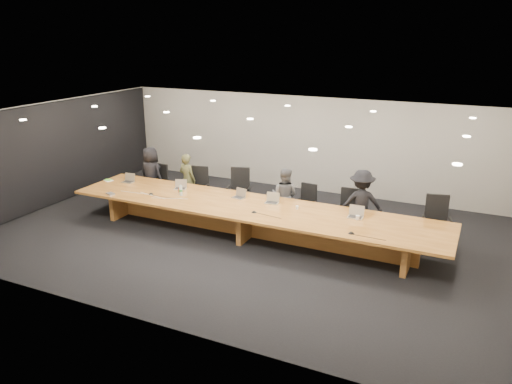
# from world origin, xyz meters

# --- Properties ---
(ground) EXTENTS (12.00, 12.00, 0.00)m
(ground) POSITION_xyz_m (0.00, 0.00, 0.00)
(ground) COLOR black
(ground) RESTS_ON ground
(back_wall) EXTENTS (12.00, 0.02, 2.80)m
(back_wall) POSITION_xyz_m (0.00, 4.00, 1.40)
(back_wall) COLOR #BBB6AA
(back_wall) RESTS_ON ground
(left_wall_panel) EXTENTS (0.08, 7.84, 2.74)m
(left_wall_panel) POSITION_xyz_m (-5.94, 0.00, 1.37)
(left_wall_panel) COLOR black
(left_wall_panel) RESTS_ON ground
(conference_table) EXTENTS (9.00, 1.80, 0.75)m
(conference_table) POSITION_xyz_m (0.00, 0.00, 0.52)
(conference_table) COLOR brown
(conference_table) RESTS_ON ground
(chair_far_left) EXTENTS (0.59, 0.59, 1.06)m
(chair_far_left) POSITION_xyz_m (-3.48, 1.17, 0.53)
(chair_far_left) COLOR black
(chair_far_left) RESTS_ON ground
(chair_left) EXTENTS (0.66, 0.66, 1.13)m
(chair_left) POSITION_xyz_m (-2.17, 1.18, 0.57)
(chair_left) COLOR black
(chair_left) RESTS_ON ground
(chair_mid_left) EXTENTS (0.76, 0.76, 1.20)m
(chair_mid_left) POSITION_xyz_m (-0.99, 1.33, 0.60)
(chair_mid_left) COLOR black
(chair_mid_left) RESTS_ON ground
(chair_mid_right) EXTENTS (0.56, 0.56, 1.00)m
(chair_mid_right) POSITION_xyz_m (0.87, 1.34, 0.50)
(chair_mid_right) COLOR black
(chair_mid_right) RESTS_ON ground
(chair_right) EXTENTS (0.56, 0.56, 1.04)m
(chair_right) POSITION_xyz_m (1.95, 1.29, 0.52)
(chair_right) COLOR black
(chair_right) RESTS_ON ground
(chair_far_right) EXTENTS (0.72, 0.72, 1.18)m
(chair_far_right) POSITION_xyz_m (3.99, 1.20, 0.59)
(chair_far_right) COLOR black
(chair_far_right) RESTS_ON ground
(person_a) EXTENTS (0.82, 0.59, 1.55)m
(person_a) POSITION_xyz_m (-3.64, 1.13, 0.78)
(person_a) COLOR black
(person_a) RESTS_ON ground
(person_b) EXTENTS (0.58, 0.42, 1.45)m
(person_b) POSITION_xyz_m (-2.52, 1.25, 0.73)
(person_b) COLOR #3F3F22
(person_b) RESTS_ON ground
(person_c) EXTENTS (0.70, 0.55, 1.41)m
(person_c) POSITION_xyz_m (0.38, 1.15, 0.71)
(person_c) COLOR #4C4C4E
(person_c) RESTS_ON ground
(person_d) EXTENTS (1.16, 0.89, 1.59)m
(person_d) POSITION_xyz_m (2.30, 1.15, 0.80)
(person_d) COLOR black
(person_d) RESTS_ON ground
(laptop_a) EXTENTS (0.32, 0.24, 0.24)m
(laptop_a) POSITION_xyz_m (-3.77, 0.29, 0.87)
(laptop_a) COLOR #B6A88B
(laptop_a) RESTS_ON conference_table
(laptop_b) EXTENTS (0.36, 0.31, 0.24)m
(laptop_b) POSITION_xyz_m (-2.18, 0.39, 0.87)
(laptop_b) COLOR tan
(laptop_b) RESTS_ON conference_table
(laptop_c) EXTENTS (0.33, 0.27, 0.23)m
(laptop_c) POSITION_xyz_m (-0.51, 0.39, 0.87)
(laptop_c) COLOR tan
(laptop_c) RESTS_ON conference_table
(laptop_d) EXTENTS (0.34, 0.26, 0.25)m
(laptop_d) POSITION_xyz_m (0.37, 0.38, 0.87)
(laptop_d) COLOR tan
(laptop_d) RESTS_ON conference_table
(laptop_e) EXTENTS (0.33, 0.25, 0.26)m
(laptop_e) POSITION_xyz_m (2.38, 0.29, 0.88)
(laptop_e) COLOR beige
(laptop_e) RESTS_ON conference_table
(water_bottle) EXTENTS (0.09, 0.09, 0.24)m
(water_bottle) POSITION_xyz_m (-1.89, -0.03, 0.87)
(water_bottle) COLOR silver
(water_bottle) RESTS_ON conference_table
(amber_mug) EXTENTS (0.11, 0.11, 0.11)m
(amber_mug) POSITION_xyz_m (-2.04, 0.16, 0.80)
(amber_mug) COLOR maroon
(amber_mug) RESTS_ON conference_table
(paper_cup_near) EXTENTS (0.09, 0.09, 0.08)m
(paper_cup_near) POSITION_xyz_m (1.05, 0.25, 0.79)
(paper_cup_near) COLOR white
(paper_cup_near) RESTS_ON conference_table
(paper_cup_far) EXTENTS (0.11, 0.11, 0.10)m
(paper_cup_far) POSITION_xyz_m (2.46, 0.18, 0.80)
(paper_cup_far) COLOR silver
(paper_cup_far) RESTS_ON conference_table
(notepad) EXTENTS (0.28, 0.26, 0.01)m
(notepad) POSITION_xyz_m (-4.35, 0.19, 0.76)
(notepad) COLOR silver
(notepad) RESTS_ON conference_table
(lime_gadget) EXTENTS (0.17, 0.11, 0.03)m
(lime_gadget) POSITION_xyz_m (-4.36, 0.19, 0.78)
(lime_gadget) COLOR green
(lime_gadget) RESTS_ON notepad
(av_box) EXTENTS (0.24, 0.21, 0.03)m
(av_box) POSITION_xyz_m (-3.51, -0.71, 0.76)
(av_box) COLOR #9F9FA3
(av_box) RESTS_ON conference_table
(mic_left) EXTENTS (0.15, 0.15, 0.03)m
(mic_left) POSITION_xyz_m (-2.61, -0.27, 0.77)
(mic_left) COLOR black
(mic_left) RESTS_ON conference_table
(mic_center) EXTENTS (0.13, 0.13, 0.03)m
(mic_center) POSITION_xyz_m (0.26, -0.35, 0.77)
(mic_center) COLOR black
(mic_center) RESTS_ON conference_table
(mic_right) EXTENTS (0.15, 0.15, 0.03)m
(mic_right) POSITION_xyz_m (2.54, -0.62, 0.77)
(mic_right) COLOR black
(mic_right) RESTS_ON conference_table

